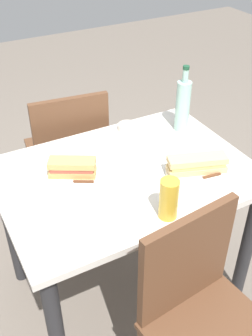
{
  "coord_description": "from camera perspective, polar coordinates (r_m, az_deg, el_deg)",
  "views": [
    {
      "loc": [
        0.63,
        1.17,
        1.7
      ],
      "look_at": [
        0.0,
        0.0,
        0.74
      ],
      "focal_mm": 43.39,
      "sensor_mm": 36.0,
      "label": 1
    }
  ],
  "objects": [
    {
      "name": "baguette_sandwich_near",
      "position": [
        1.61,
        -7.56,
        0.09
      ],
      "size": [
        0.19,
        0.15,
        0.07
      ],
      "color": "tan",
      "rests_on": "plate_near"
    },
    {
      "name": "plate_near",
      "position": [
        1.63,
        -7.44,
        -1.09
      ],
      "size": [
        0.25,
        0.25,
        0.01
      ],
      "primitive_type": "cylinder",
      "color": "silver",
      "rests_on": "dining_table"
    },
    {
      "name": "beer_glass",
      "position": [
        1.41,
        6.02,
        -4.36
      ],
      "size": [
        0.07,
        0.07,
        0.16
      ],
      "primitive_type": "cylinder",
      "color": "gold",
      "rests_on": "dining_table"
    },
    {
      "name": "dining_table",
      "position": [
        1.73,
        0.0,
        -3.89
      ],
      "size": [
        1.03,
        0.74,
        0.72
      ],
      "color": "beige",
      "rests_on": "ground"
    },
    {
      "name": "chair_far",
      "position": [
        1.49,
        10.62,
        -19.42
      ],
      "size": [
        0.44,
        0.44,
        0.86
      ],
      "color": "brown",
      "rests_on": "ground"
    },
    {
      "name": "knife_near",
      "position": [
        1.58,
        -7.32,
        -2.0
      ],
      "size": [
        0.16,
        0.1,
        0.01
      ],
      "color": "silver",
      "rests_on": "plate_near"
    },
    {
      "name": "water_bottle",
      "position": [
        1.9,
        7.98,
        8.8
      ],
      "size": [
        0.07,
        0.07,
        0.31
      ],
      "color": "#99C6B7",
      "rests_on": "dining_table"
    },
    {
      "name": "plate_far",
      "position": [
        1.66,
        9.8,
        -0.61
      ],
      "size": [
        0.25,
        0.25,
        0.01
      ],
      "primitive_type": "cylinder",
      "color": "silver",
      "rests_on": "dining_table"
    },
    {
      "name": "knife_far",
      "position": [
        1.62,
        10.76,
        -1.38
      ],
      "size": [
        0.18,
        0.04,
        0.01
      ],
      "color": "silver",
      "rests_on": "plate_far"
    },
    {
      "name": "baguette_sandwich_far",
      "position": [
        1.64,
        9.94,
        0.55
      ],
      "size": [
        0.25,
        0.14,
        0.07
      ],
      "color": "#DBB77A",
      "rests_on": "plate_far"
    },
    {
      "name": "olive_bowl",
      "position": [
        1.93,
        0.19,
        5.77
      ],
      "size": [
        0.09,
        0.09,
        0.03
      ],
      "primitive_type": "cylinder",
      "color": "silver",
      "rests_on": "dining_table"
    },
    {
      "name": "chair_near",
      "position": [
        2.2,
        -7.96,
        2.14
      ],
      "size": [
        0.45,
        0.45,
        0.86
      ],
      "color": "brown",
      "rests_on": "ground"
    },
    {
      "name": "ground_plane",
      "position": [
        2.16,
        0.0,
        -16.12
      ],
      "size": [
        8.0,
        8.0,
        0.0
      ],
      "primitive_type": "plane",
      "color": "#6B6056"
    }
  ]
}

